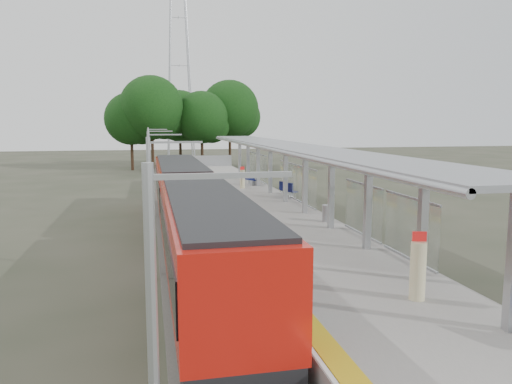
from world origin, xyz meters
TOP-DOWN VIEW (x-y plane):
  - ground at (0.00, 0.00)m, footprint 200.00×200.00m
  - trackbed at (-4.50, 20.00)m, footprint 3.00×70.00m
  - platform at (0.00, 20.00)m, footprint 6.00×50.00m
  - tactile_strip at (-2.55, 20.00)m, footprint 0.60×50.00m
  - end_fence at (0.00, 44.95)m, footprint 6.00×0.10m
  - train at (-4.50, 11.03)m, footprint 2.74×27.60m
  - canopy at (1.61, 16.19)m, footprint 3.27×38.00m
  - pylon at (-1.00, 73.00)m, footprint 8.00×4.00m
  - tree_cluster at (-1.91, 53.52)m, footprint 19.95×12.54m
  - catenary_masts at (-6.22, 19.00)m, footprint 2.08×48.16m
  - bench_mid at (2.61, 19.64)m, footprint 0.95×1.56m
  - bench_far at (1.58, 26.76)m, footprint 0.91×1.46m
  - info_pillar_near at (0.97, 0.41)m, footprint 0.44×0.44m
  - info_pillar_far at (0.56, 24.96)m, footprint 0.37×0.37m
  - litter_bin at (2.32, 11.50)m, footprint 0.54×0.54m

SIDE VIEW (x-z plane):
  - ground at x=0.00m, z-range 0.00..0.00m
  - trackbed at x=-4.50m, z-range 0.00..0.24m
  - platform at x=0.00m, z-range 0.00..1.00m
  - tactile_strip at x=-2.55m, z-range 1.00..1.02m
  - litter_bin at x=2.32m, z-range 1.00..1.84m
  - bench_far at x=1.58m, z-range 1.03..1.98m
  - bench_mid at x=2.61m, z-range 1.03..2.05m
  - end_fence at x=0.00m, z-range 1.00..2.20m
  - info_pillar_far at x=0.56m, z-range 0.89..2.53m
  - info_pillar_near at x=0.97m, z-range 0.87..2.82m
  - train at x=-4.50m, z-range 0.24..3.86m
  - catenary_masts at x=-6.22m, z-range 0.21..5.61m
  - canopy at x=1.61m, z-range 2.37..6.03m
  - tree_cluster at x=-1.91m, z-range 1.34..12.99m
  - pylon at x=-1.00m, z-range 0.00..38.00m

